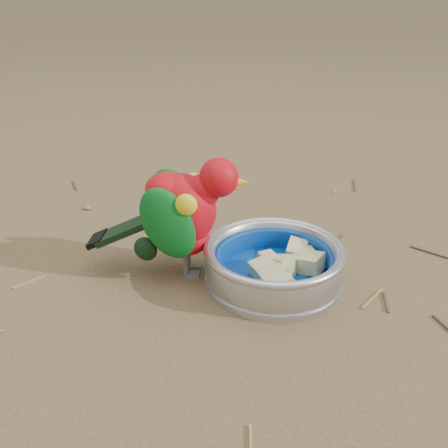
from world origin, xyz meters
name	(u,v)px	position (x,y,z in m)	size (l,w,h in m)	color
ground	(221,274)	(0.00, 0.00, 0.00)	(60.00, 60.00, 0.00)	brown
food_bowl	(273,278)	(0.07, -0.05, 0.01)	(0.20, 0.20, 0.02)	#B2B2BA
bowl_wall	(274,260)	(0.07, -0.05, 0.04)	(0.20, 0.20, 0.04)	#B2B2BA
fruit_wedges	(274,264)	(0.07, -0.05, 0.03)	(0.12, 0.12, 0.03)	#BEB67F
lory_parrot	(182,220)	(-0.05, 0.02, 0.09)	(0.10, 0.22, 0.18)	#B90912
ground_debris	(250,265)	(0.05, 0.01, 0.00)	(0.90, 0.80, 0.01)	olive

